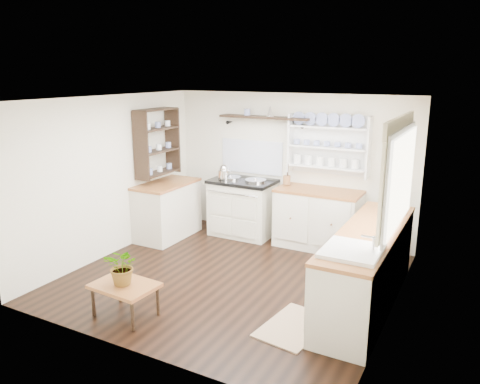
# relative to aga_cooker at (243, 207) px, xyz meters

# --- Properties ---
(floor) EXTENTS (4.00, 3.80, 0.01)m
(floor) POSITION_rel_aga_cooker_xyz_m (0.67, -1.57, -0.47)
(floor) COLOR black
(floor) RESTS_ON ground
(wall_back) EXTENTS (4.00, 0.02, 2.30)m
(wall_back) POSITION_rel_aga_cooker_xyz_m (0.67, 0.33, 0.68)
(wall_back) COLOR #EDE6CC
(wall_back) RESTS_ON ground
(wall_right) EXTENTS (0.02, 3.80, 2.30)m
(wall_right) POSITION_rel_aga_cooker_xyz_m (2.67, -1.57, 0.68)
(wall_right) COLOR #EDE6CC
(wall_right) RESTS_ON ground
(wall_left) EXTENTS (0.02, 3.80, 2.30)m
(wall_left) POSITION_rel_aga_cooker_xyz_m (-1.33, -1.57, 0.68)
(wall_left) COLOR #EDE6CC
(wall_left) RESTS_ON ground
(ceiling) EXTENTS (4.00, 3.80, 0.01)m
(ceiling) POSITION_rel_aga_cooker_xyz_m (0.67, -1.57, 1.83)
(ceiling) COLOR white
(ceiling) RESTS_ON wall_back
(window) EXTENTS (0.08, 1.55, 1.22)m
(window) POSITION_rel_aga_cooker_xyz_m (2.62, -1.42, 1.09)
(window) COLOR white
(window) RESTS_ON wall_right
(aga_cooker) EXTENTS (1.03, 0.72, 0.95)m
(aga_cooker) POSITION_rel_aga_cooker_xyz_m (0.00, 0.00, 0.00)
(aga_cooker) COLOR silver
(aga_cooker) RESTS_ON floor
(back_cabinets) EXTENTS (1.27, 0.63, 0.90)m
(back_cabinets) POSITION_rel_aga_cooker_xyz_m (1.27, 0.03, -0.01)
(back_cabinets) COLOR beige
(back_cabinets) RESTS_ON floor
(right_cabinets) EXTENTS (0.62, 2.43, 0.90)m
(right_cabinets) POSITION_rel_aga_cooker_xyz_m (2.37, -1.47, -0.01)
(right_cabinets) COLOR beige
(right_cabinets) RESTS_ON floor
(belfast_sink) EXTENTS (0.55, 0.60, 0.45)m
(belfast_sink) POSITION_rel_aga_cooker_xyz_m (2.37, -2.22, 0.33)
(belfast_sink) COLOR white
(belfast_sink) RESTS_ON right_cabinets
(left_cabinets) EXTENTS (0.62, 1.13, 0.90)m
(left_cabinets) POSITION_rel_aga_cooker_xyz_m (-1.03, -0.67, -0.01)
(left_cabinets) COLOR beige
(left_cabinets) RESTS_ON floor
(plate_rack) EXTENTS (1.20, 0.22, 0.90)m
(plate_rack) POSITION_rel_aga_cooker_xyz_m (1.32, 0.29, 1.09)
(plate_rack) COLOR white
(plate_rack) RESTS_ON wall_back
(high_shelf) EXTENTS (1.50, 0.29, 0.16)m
(high_shelf) POSITION_rel_aga_cooker_xyz_m (0.27, 0.21, 1.44)
(high_shelf) COLOR black
(high_shelf) RESTS_ON wall_back
(left_shelving) EXTENTS (0.28, 0.80, 1.05)m
(left_shelving) POSITION_rel_aga_cooker_xyz_m (-1.17, -0.67, 1.08)
(left_shelving) COLOR black
(left_shelving) RESTS_ON wall_left
(kettle) EXTENTS (0.19, 0.19, 0.23)m
(kettle) POSITION_rel_aga_cooker_xyz_m (-0.28, -0.12, 0.58)
(kettle) COLOR silver
(kettle) RESTS_ON aga_cooker
(utensil_crock) EXTENTS (0.12, 0.12, 0.14)m
(utensil_crock) POSITION_rel_aga_cooker_xyz_m (0.72, 0.11, 0.51)
(utensil_crock) COLOR brown
(utensil_crock) RESTS_ON back_cabinets
(center_table) EXTENTS (0.72, 0.53, 0.37)m
(center_table) POSITION_rel_aga_cooker_xyz_m (0.11, -2.97, -0.14)
(center_table) COLOR brown
(center_table) RESTS_ON floor
(potted_plant) EXTENTS (0.44, 0.40, 0.42)m
(potted_plant) POSITION_rel_aga_cooker_xyz_m (0.11, -2.97, 0.11)
(potted_plant) COLOR #3F7233
(potted_plant) RESTS_ON center_table
(floor_rug) EXTENTS (0.66, 0.92, 0.02)m
(floor_rug) POSITION_rel_aga_cooker_xyz_m (1.84, -2.33, -0.46)
(floor_rug) COLOR brown
(floor_rug) RESTS_ON floor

